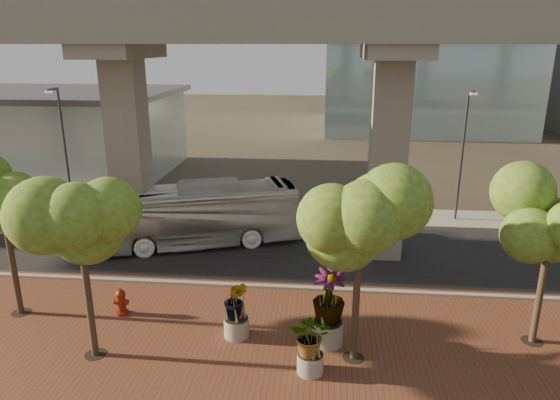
{
  "coord_description": "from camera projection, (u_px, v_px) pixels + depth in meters",
  "views": [
    {
      "loc": [
        3.24,
        -20.32,
        9.57
      ],
      "look_at": [
        1.28,
        0.5,
        3.05
      ],
      "focal_mm": 32.0,
      "sensor_mm": 36.0,
      "label": 1
    }
  ],
  "objects": [
    {
      "name": "ground",
      "position": [
        251.0,
        267.0,
        22.45
      ],
      "size": [
        160.0,
        160.0,
        0.0
      ],
      "primitive_type": "plane",
      "color": "#312C24",
      "rests_on": "ground"
    },
    {
      "name": "brick_plaza",
      "position": [
        211.0,
        380.0,
        14.84
      ],
      "size": [
        70.0,
        13.0,
        0.06
      ],
      "primitive_type": "cube",
      "color": "brown",
      "rests_on": "ground"
    },
    {
      "name": "asphalt_road",
      "position": [
        257.0,
        249.0,
        24.35
      ],
      "size": [
        90.0,
        8.0,
        0.04
      ],
      "primitive_type": "cube",
      "color": "black",
      "rests_on": "ground"
    },
    {
      "name": "curb_strip",
      "position": [
        243.0,
        286.0,
        20.53
      ],
      "size": [
        70.0,
        0.25,
        0.16
      ],
      "primitive_type": "cube",
      "color": "gray",
      "rests_on": "ground"
    },
    {
      "name": "far_sidewalk",
      "position": [
        270.0,
        213.0,
        29.57
      ],
      "size": [
        90.0,
        3.0,
        0.06
      ],
      "primitive_type": "cube",
      "color": "gray",
      "rests_on": "ground"
    },
    {
      "name": "transit_viaduct",
      "position": [
        255.0,
        98.0,
        22.18
      ],
      "size": [
        72.0,
        5.6,
        12.4
      ],
      "color": "gray",
      "rests_on": "ground"
    },
    {
      "name": "station_pavilion",
      "position": [
        25.0,
        131.0,
        38.49
      ],
      "size": [
        23.0,
        13.0,
        6.3
      ],
      "color": "#AAC0C2",
      "rests_on": "ground"
    },
    {
      "name": "transit_bus",
      "position": [
        189.0,
        216.0,
        24.46
      ],
      "size": [
        11.36,
        5.86,
        3.09
      ],
      "primitive_type": "imported",
      "rotation": [
        0.0,
        0.0,
        1.88
      ],
      "color": "silver",
      "rests_on": "ground"
    },
    {
      "name": "fire_hydrant",
      "position": [
        121.0,
        302.0,
        18.31
      ],
      "size": [
        0.51,
        0.46,
        1.02
      ],
      "color": "maroon",
      "rests_on": "ground"
    },
    {
      "name": "planter_front",
      "position": [
        311.0,
        338.0,
        14.81
      ],
      "size": [
        1.78,
        1.78,
        1.95
      ],
      "color": "gray",
      "rests_on": "ground"
    },
    {
      "name": "planter_right",
      "position": [
        329.0,
        299.0,
        16.15
      ],
      "size": [
        2.51,
        2.51,
        2.68
      ],
      "color": "#AFAB9E",
      "rests_on": "ground"
    },
    {
      "name": "planter_left",
      "position": [
        236.0,
        303.0,
        16.67
      ],
      "size": [
        1.89,
        1.89,
        2.08
      ],
      "color": "gray",
      "rests_on": "ground"
    },
    {
      "name": "street_tree_far_west",
      "position": [
        0.0,
        191.0,
        17.12
      ],
      "size": [
        3.45,
        3.45,
        6.3
      ],
      "color": "#453327",
      "rests_on": "ground"
    },
    {
      "name": "street_tree_near_west",
      "position": [
        78.0,
        217.0,
        14.63
      ],
      "size": [
        3.62,
        3.62,
        6.35
      ],
      "color": "#453327",
      "rests_on": "ground"
    },
    {
      "name": "street_tree_near_east",
      "position": [
        360.0,
        225.0,
        14.51
      ],
      "size": [
        3.71,
        3.71,
        6.21
      ],
      "color": "#453327",
      "rests_on": "ground"
    },
    {
      "name": "street_tree_far_east",
      "position": [
        553.0,
        219.0,
        15.44
      ],
      "size": [
        3.64,
        3.64,
        6.02
      ],
      "color": "#453327",
      "rests_on": "ground"
    },
    {
      "name": "streetlamp_west",
      "position": [
        64.0,
        145.0,
        27.43
      ],
      "size": [
        0.36,
        1.07,
        7.36
      ],
      "color": "#323237",
      "rests_on": "ground"
    },
    {
      "name": "streetlamp_east",
      "position": [
        463.0,
        147.0,
        27.16
      ],
      "size": [
        0.36,
        1.05,
        7.28
      ],
      "color": "#2E2E33",
      "rests_on": "ground"
    }
  ]
}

